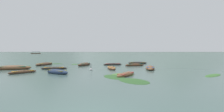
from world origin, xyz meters
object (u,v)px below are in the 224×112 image
rowboat_2 (54,68)px  rowboat_8 (23,72)px  rowboat_1 (84,64)px  rowboat_12 (13,68)px  rowboat_9 (111,68)px  ferry_0 (36,53)px  mooring_buoy (91,70)px  rowboat_10 (137,63)px  rowboat_11 (44,64)px  rowboat_3 (126,74)px  rowboat_5 (57,72)px  rowboat_0 (113,64)px  rowboat_6 (135,65)px  rowboat_4 (150,68)px

rowboat_2 → rowboat_8: size_ratio=1.21×
rowboat_1 → rowboat_12: size_ratio=0.92×
rowboat_9 → ferry_0: 170.62m
mooring_buoy → rowboat_10: bearing=55.4°
rowboat_11 → rowboat_3: bearing=-48.7°
rowboat_5 → ferry_0: (-62.08, 161.19, 0.27)m
rowboat_3 → rowboat_10: bearing=75.4°
rowboat_0 → rowboat_6: 3.94m
rowboat_0 → rowboat_5: rowboat_5 is taller
rowboat_1 → rowboat_0: bearing=7.0°
rowboat_9 → rowboat_11: bearing=147.1°
rowboat_8 → rowboat_10: size_ratio=0.78×
rowboat_10 → rowboat_8: bearing=-137.3°
rowboat_10 → ferry_0: ferry_0 is taller
rowboat_0 → rowboat_2: bearing=-140.6°
rowboat_5 → rowboat_4: bearing=20.7°
rowboat_1 → mooring_buoy: 8.02m
rowboat_4 → rowboat_6: 5.51m
rowboat_6 → rowboat_1: bearing=171.1°
rowboat_6 → rowboat_12: size_ratio=0.74×
rowboat_12 → rowboat_11: bearing=77.1°
rowboat_12 → ferry_0: ferry_0 is taller
rowboat_4 → ferry_0: bearing=115.0°
rowboat_0 → rowboat_6: rowboat_6 is taller
rowboat_6 → rowboat_12: (-16.75, -4.92, 0.06)m
rowboat_11 → ferry_0: 159.76m
rowboat_8 → ferry_0: 170.80m
rowboat_5 → rowboat_8: rowboat_5 is taller
rowboat_6 → rowboat_10: (1.45, 5.08, 0.00)m
rowboat_1 → ferry_0: (-63.75, 150.34, 0.26)m
rowboat_5 → ferry_0: 172.73m
rowboat_3 → ferry_0: bearing=112.9°
rowboat_0 → mooring_buoy: 8.99m
rowboat_2 → ferry_0: 167.64m
rowboat_5 → rowboat_2: bearing=108.7°
rowboat_9 → rowboat_11: (-11.10, 7.20, 0.04)m
rowboat_6 → ferry_0: size_ratio=0.38×
rowboat_5 → rowboat_9: rowboat_5 is taller
rowboat_3 → rowboat_4: 7.33m
rowboat_10 → mooring_buoy: (-8.02, -11.64, -0.06)m
rowboat_1 → rowboat_4: 11.46m
rowboat_2 → rowboat_12: size_ratio=0.74×
rowboat_0 → rowboat_10: (4.91, 3.20, 0.02)m
rowboat_2 → mooring_buoy: size_ratio=3.63×
rowboat_12 → ferry_0: 166.00m
rowboat_6 → rowboat_8: 16.35m
rowboat_2 → rowboat_6: (11.53, 4.74, 0.03)m
rowboat_8 → rowboat_12: size_ratio=0.61×
mooring_buoy → rowboat_2: bearing=159.8°
rowboat_5 → rowboat_8: (-3.81, 0.63, -0.05)m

